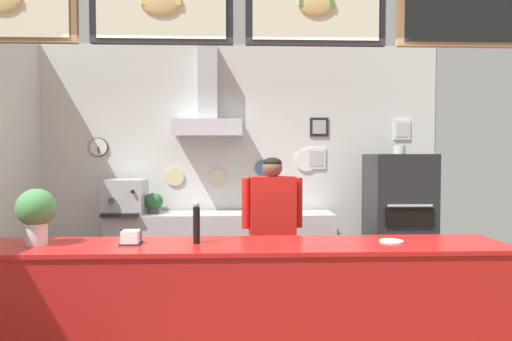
{
  "coord_description": "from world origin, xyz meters",
  "views": [
    {
      "loc": [
        -0.0,
        -3.39,
        1.64
      ],
      "look_at": [
        0.15,
        0.7,
        1.5
      ],
      "focal_mm": 30.7,
      "sensor_mm": 36.0,
      "label": 1
    }
  ],
  "objects_px": {
    "pizza_oven": "(399,224)",
    "potted_basil": "(260,201)",
    "potted_oregano": "(154,202)",
    "napkin_holder": "(131,238)",
    "shop_worker": "(272,234)",
    "espresso_machine": "(125,197)",
    "pepper_grinder": "(197,223)",
    "basil_vase": "(37,213)",
    "condiment_plate": "(392,241)"
  },
  "relations": [
    {
      "from": "potted_oregano",
      "to": "espresso_machine",
      "type": "bearing_deg",
      "value": -171.34
    },
    {
      "from": "condiment_plate",
      "to": "pepper_grinder",
      "type": "bearing_deg",
      "value": 179.91
    },
    {
      "from": "napkin_holder",
      "to": "basil_vase",
      "type": "height_order",
      "value": "basil_vase"
    },
    {
      "from": "potted_oregano",
      "to": "potted_basil",
      "type": "height_order",
      "value": "potted_oregano"
    },
    {
      "from": "shop_worker",
      "to": "potted_oregano",
      "type": "height_order",
      "value": "shop_worker"
    },
    {
      "from": "espresso_machine",
      "to": "shop_worker",
      "type": "bearing_deg",
      "value": -32.17
    },
    {
      "from": "basil_vase",
      "to": "pizza_oven",
      "type": "bearing_deg",
      "value": 31.38
    },
    {
      "from": "pepper_grinder",
      "to": "napkin_holder",
      "type": "bearing_deg",
      "value": 179.91
    },
    {
      "from": "espresso_machine",
      "to": "pepper_grinder",
      "type": "height_order",
      "value": "espresso_machine"
    },
    {
      "from": "potted_oregano",
      "to": "napkin_holder",
      "type": "distance_m",
      "value": 2.29
    },
    {
      "from": "pizza_oven",
      "to": "potted_oregano",
      "type": "bearing_deg",
      "value": 174.53
    },
    {
      "from": "pizza_oven",
      "to": "pepper_grinder",
      "type": "bearing_deg",
      "value": -137.6
    },
    {
      "from": "potted_oregano",
      "to": "potted_basil",
      "type": "bearing_deg",
      "value": 0.15
    },
    {
      "from": "potted_basil",
      "to": "espresso_machine",
      "type": "bearing_deg",
      "value": -178.13
    },
    {
      "from": "espresso_machine",
      "to": "napkin_holder",
      "type": "relative_size",
      "value": 3.52
    },
    {
      "from": "espresso_machine",
      "to": "pizza_oven",
      "type": "bearing_deg",
      "value": -4.06
    },
    {
      "from": "potted_basil",
      "to": "pepper_grinder",
      "type": "xyz_separation_m",
      "value": [
        -0.55,
        -2.27,
        0.09
      ]
    },
    {
      "from": "pizza_oven",
      "to": "potted_basil",
      "type": "relative_size",
      "value": 7.18
    },
    {
      "from": "potted_oregano",
      "to": "basil_vase",
      "type": "bearing_deg",
      "value": -98.85
    },
    {
      "from": "shop_worker",
      "to": "potted_oregano",
      "type": "distance_m",
      "value": 1.78
    },
    {
      "from": "shop_worker",
      "to": "pepper_grinder",
      "type": "height_order",
      "value": "shop_worker"
    },
    {
      "from": "potted_basil",
      "to": "basil_vase",
      "type": "distance_m",
      "value": 2.83
    },
    {
      "from": "potted_oregano",
      "to": "potted_basil",
      "type": "relative_size",
      "value": 1.01
    },
    {
      "from": "potted_oregano",
      "to": "napkin_holder",
      "type": "height_order",
      "value": "potted_oregano"
    },
    {
      "from": "pizza_oven",
      "to": "espresso_machine",
      "type": "height_order",
      "value": "pizza_oven"
    },
    {
      "from": "potted_oregano",
      "to": "basil_vase",
      "type": "xyz_separation_m",
      "value": [
        -0.36,
        -2.28,
        0.18
      ]
    },
    {
      "from": "shop_worker",
      "to": "espresso_machine",
      "type": "relative_size",
      "value": 3.14
    },
    {
      "from": "pepper_grinder",
      "to": "basil_vase",
      "type": "bearing_deg",
      "value": -179.43
    },
    {
      "from": "napkin_holder",
      "to": "condiment_plate",
      "type": "relative_size",
      "value": 0.88
    },
    {
      "from": "shop_worker",
      "to": "condiment_plate",
      "type": "xyz_separation_m",
      "value": [
        0.77,
        -1.16,
        0.16
      ]
    },
    {
      "from": "potted_basil",
      "to": "basil_vase",
      "type": "bearing_deg",
      "value": -125.87
    },
    {
      "from": "shop_worker",
      "to": "potted_basil",
      "type": "height_order",
      "value": "shop_worker"
    },
    {
      "from": "napkin_holder",
      "to": "pepper_grinder",
      "type": "xyz_separation_m",
      "value": [
        0.46,
        -0.0,
        0.1
      ]
    },
    {
      "from": "espresso_machine",
      "to": "basil_vase",
      "type": "relative_size",
      "value": 1.32
    },
    {
      "from": "pepper_grinder",
      "to": "potted_basil",
      "type": "bearing_deg",
      "value": 76.38
    },
    {
      "from": "shop_worker",
      "to": "basil_vase",
      "type": "relative_size",
      "value": 4.14
    },
    {
      "from": "pizza_oven",
      "to": "pepper_grinder",
      "type": "xyz_separation_m",
      "value": [
        -2.18,
        -1.99,
        0.34
      ]
    },
    {
      "from": "potted_basil",
      "to": "napkin_holder",
      "type": "distance_m",
      "value": 2.49
    },
    {
      "from": "potted_basil",
      "to": "condiment_plate",
      "type": "distance_m",
      "value": 2.43
    },
    {
      "from": "shop_worker",
      "to": "basil_vase",
      "type": "height_order",
      "value": "shop_worker"
    },
    {
      "from": "espresso_machine",
      "to": "basil_vase",
      "type": "bearing_deg",
      "value": -90.75
    },
    {
      "from": "shop_worker",
      "to": "pizza_oven",
      "type": "bearing_deg",
      "value": -157.18
    },
    {
      "from": "espresso_machine",
      "to": "potted_basil",
      "type": "relative_size",
      "value": 2.11
    },
    {
      "from": "shop_worker",
      "to": "potted_oregano",
      "type": "xyz_separation_m",
      "value": [
        -1.37,
        1.12,
        0.2
      ]
    },
    {
      "from": "pizza_oven",
      "to": "potted_basil",
      "type": "distance_m",
      "value": 1.67
    },
    {
      "from": "potted_oregano",
      "to": "condiment_plate",
      "type": "xyz_separation_m",
      "value": [
        2.14,
        -2.27,
        -0.04
      ]
    },
    {
      "from": "espresso_machine",
      "to": "pepper_grinder",
      "type": "bearing_deg",
      "value": -64.23
    },
    {
      "from": "pizza_oven",
      "to": "napkin_holder",
      "type": "xyz_separation_m",
      "value": [
        -2.64,
        -1.99,
        0.23
      ]
    },
    {
      "from": "potted_basil",
      "to": "pepper_grinder",
      "type": "height_order",
      "value": "pepper_grinder"
    },
    {
      "from": "espresso_machine",
      "to": "napkin_holder",
      "type": "distance_m",
      "value": 2.31
    }
  ]
}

